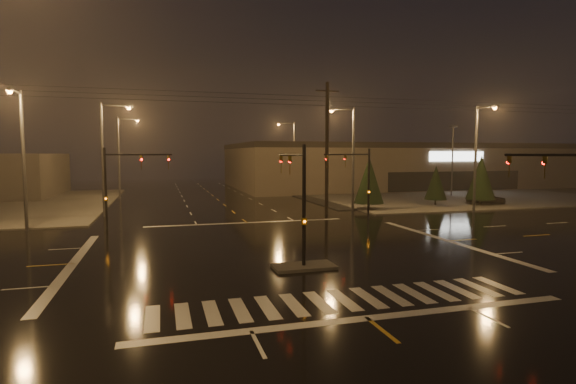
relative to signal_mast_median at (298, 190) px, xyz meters
name	(u,v)px	position (x,y,z in m)	size (l,w,h in m)	color
ground	(282,251)	(0.00, 3.07, -3.75)	(140.00, 140.00, 0.00)	black
sidewalk_ne	(433,193)	(30.00, 33.07, -3.69)	(36.00, 36.00, 0.12)	#4A4842
median_island	(304,266)	(0.00, -0.93, -3.68)	(3.00, 1.60, 0.15)	#4A4842
crosswalk	(344,300)	(0.00, -5.93, -3.75)	(15.00, 2.60, 0.01)	beige
stop_bar_near	(367,318)	(0.00, -7.93, -3.75)	(16.00, 0.50, 0.01)	beige
stop_bar_far	(247,223)	(0.00, 14.07, -3.75)	(16.00, 0.50, 0.01)	beige
parking_lot	(473,194)	(35.00, 31.07, -3.71)	(50.00, 24.00, 0.08)	black
retail_building	(406,164)	(35.00, 49.06, 0.09)	(60.20, 28.30, 7.20)	brown
signal_mast_median	(298,190)	(0.00, 0.00, 0.00)	(0.25, 4.59, 6.00)	black
signal_mast_ne	(360,175)	(9.50, 13.21, 0.04)	(4.84, 1.86, 6.00)	black
signal_mast_nw	(120,178)	(-9.50, 13.21, 0.04)	(4.84, 1.86, 6.00)	black
streetlight_1	(106,151)	(-11.18, 21.07, 2.05)	(2.77, 0.32, 10.00)	#38383A
streetlight_2	(121,152)	(-11.18, 37.07, 2.05)	(2.77, 0.32, 10.00)	#38383A
streetlight_3	(350,151)	(11.18, 19.07, 2.05)	(2.77, 0.32, 10.00)	#38383A
streetlight_4	(292,152)	(11.18, 39.07, 2.05)	(2.77, 0.32, 10.00)	#38383A
streetlight_5	(22,150)	(-16.00, 14.26, 2.05)	(0.32, 2.77, 10.00)	#38383A
streetlight_6	(478,151)	(22.00, 14.26, 2.05)	(0.32, 2.77, 10.00)	#38383A
utility_pole_1	(327,148)	(8.00, 17.07, 2.38)	(2.20, 0.32, 12.00)	black
conifer_0	(369,180)	(13.11, 18.82, -0.78)	(2.91, 2.91, 5.25)	black
conifer_1	(436,183)	(21.54, 20.11, -1.25)	(2.31, 2.31, 4.30)	black
conifer_2	(481,177)	(26.41, 19.13, -0.70)	(3.01, 3.01, 5.41)	black
car_parked	(486,198)	(28.11, 20.27, -3.06)	(1.63, 4.04, 1.38)	black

